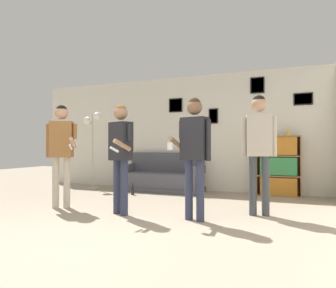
{
  "coord_description": "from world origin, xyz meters",
  "views": [
    {
      "loc": [
        2.03,
        -2.51,
        1.01
      ],
      "look_at": [
        0.21,
        2.15,
        1.06
      ],
      "focal_mm": 32.0,
      "sensor_mm": 36.0,
      "label": 1
    }
  ],
  "objects_px": {
    "bookshelf": "(278,166)",
    "floor_lamp": "(93,128)",
    "drinking_cup": "(288,133)",
    "couch": "(162,178)",
    "person_spectator_near_bookshelf": "(259,141)",
    "bottle_on_floor": "(133,190)",
    "person_player_foreground_center": "(121,147)",
    "person_watcher_holding_cup": "(194,145)",
    "person_player_foreground_left": "(61,144)"
  },
  "relations": [
    {
      "from": "floor_lamp",
      "to": "bottle_on_floor",
      "type": "height_order",
      "value": "floor_lamp"
    },
    {
      "from": "couch",
      "to": "person_player_foreground_center",
      "type": "relative_size",
      "value": 1.15
    },
    {
      "from": "person_player_foreground_left",
      "to": "drinking_cup",
      "type": "height_order",
      "value": "person_player_foreground_left"
    },
    {
      "from": "floor_lamp",
      "to": "person_watcher_holding_cup",
      "type": "height_order",
      "value": "floor_lamp"
    },
    {
      "from": "person_player_foreground_left",
      "to": "person_spectator_near_bookshelf",
      "type": "relative_size",
      "value": 0.96
    },
    {
      "from": "bookshelf",
      "to": "floor_lamp",
      "type": "bearing_deg",
      "value": -172.98
    },
    {
      "from": "floor_lamp",
      "to": "person_spectator_near_bookshelf",
      "type": "bearing_deg",
      "value": -20.41
    },
    {
      "from": "person_watcher_holding_cup",
      "to": "person_spectator_near_bookshelf",
      "type": "xyz_separation_m",
      "value": [
        0.81,
        0.64,
        0.06
      ]
    },
    {
      "from": "person_spectator_near_bookshelf",
      "to": "bottle_on_floor",
      "type": "bearing_deg",
      "value": 158.74
    },
    {
      "from": "person_watcher_holding_cup",
      "to": "bottle_on_floor",
      "type": "relative_size",
      "value": 6.8
    },
    {
      "from": "floor_lamp",
      "to": "person_spectator_near_bookshelf",
      "type": "xyz_separation_m",
      "value": [
        3.99,
        -1.48,
        -0.36
      ]
    },
    {
      "from": "person_player_foreground_left",
      "to": "bottle_on_floor",
      "type": "distance_m",
      "value": 1.97
    },
    {
      "from": "person_spectator_near_bookshelf",
      "to": "bottle_on_floor",
      "type": "distance_m",
      "value": 3.02
    },
    {
      "from": "person_player_foreground_left",
      "to": "bookshelf",
      "type": "bearing_deg",
      "value": 38.21
    },
    {
      "from": "bookshelf",
      "to": "person_player_foreground_center",
      "type": "bearing_deg",
      "value": -129.05
    },
    {
      "from": "bookshelf",
      "to": "person_player_foreground_center",
      "type": "xyz_separation_m",
      "value": [
        -2.18,
        -2.68,
        0.39
      ]
    },
    {
      "from": "couch",
      "to": "person_player_foreground_center",
      "type": "distance_m",
      "value": 2.61
    },
    {
      "from": "floor_lamp",
      "to": "person_player_foreground_center",
      "type": "distance_m",
      "value": 3.01
    },
    {
      "from": "person_player_foreground_left",
      "to": "person_player_foreground_center",
      "type": "height_order",
      "value": "person_player_foreground_left"
    },
    {
      "from": "person_spectator_near_bookshelf",
      "to": "drinking_cup",
      "type": "height_order",
      "value": "person_spectator_near_bookshelf"
    },
    {
      "from": "drinking_cup",
      "to": "couch",
      "type": "bearing_deg",
      "value": -175.85
    },
    {
      "from": "couch",
      "to": "person_player_foreground_left",
      "type": "bearing_deg",
      "value": -108.5
    },
    {
      "from": "bookshelf",
      "to": "person_watcher_holding_cup",
      "type": "xyz_separation_m",
      "value": [
        -1.04,
        -2.64,
        0.42
      ]
    },
    {
      "from": "couch",
      "to": "bookshelf",
      "type": "relative_size",
      "value": 1.52
    },
    {
      "from": "bookshelf",
      "to": "floor_lamp",
      "type": "xyz_separation_m",
      "value": [
        -4.22,
        -0.52,
        0.85
      ]
    },
    {
      "from": "couch",
      "to": "drinking_cup",
      "type": "height_order",
      "value": "drinking_cup"
    },
    {
      "from": "couch",
      "to": "bottle_on_floor",
      "type": "distance_m",
      "value": 0.88
    },
    {
      "from": "person_player_foreground_center",
      "to": "person_spectator_near_bookshelf",
      "type": "height_order",
      "value": "person_spectator_near_bookshelf"
    },
    {
      "from": "floor_lamp",
      "to": "person_player_foreground_center",
      "type": "xyz_separation_m",
      "value": [
        2.04,
        -2.16,
        -0.46
      ]
    },
    {
      "from": "person_player_foreground_center",
      "to": "person_watcher_holding_cup",
      "type": "xyz_separation_m",
      "value": [
        1.14,
        0.05,
        0.03
      ]
    },
    {
      "from": "bookshelf",
      "to": "person_watcher_holding_cup",
      "type": "distance_m",
      "value": 2.87
    },
    {
      "from": "person_player_foreground_center",
      "to": "bottle_on_floor",
      "type": "bearing_deg",
      "value": 112.36
    },
    {
      "from": "floor_lamp",
      "to": "drinking_cup",
      "type": "relative_size",
      "value": 17.33
    },
    {
      "from": "person_player_foreground_left",
      "to": "person_watcher_holding_cup",
      "type": "relative_size",
      "value": 1.01
    },
    {
      "from": "bookshelf",
      "to": "floor_lamp",
      "type": "height_order",
      "value": "floor_lamp"
    },
    {
      "from": "person_player_foreground_center",
      "to": "person_spectator_near_bookshelf",
      "type": "xyz_separation_m",
      "value": [
        1.95,
        0.68,
        0.1
      ]
    },
    {
      "from": "bookshelf",
      "to": "person_player_foreground_center",
      "type": "height_order",
      "value": "person_player_foreground_center"
    },
    {
      "from": "couch",
      "to": "person_player_foreground_center",
      "type": "xyz_separation_m",
      "value": [
        0.35,
        -2.49,
        0.72
      ]
    },
    {
      "from": "floor_lamp",
      "to": "bottle_on_floor",
      "type": "relative_size",
      "value": 7.47
    },
    {
      "from": "person_watcher_holding_cup",
      "to": "drinking_cup",
      "type": "bearing_deg",
      "value": 65.01
    },
    {
      "from": "person_player_foreground_left",
      "to": "person_player_foreground_center",
      "type": "distance_m",
      "value": 1.16
    },
    {
      "from": "couch",
      "to": "floor_lamp",
      "type": "distance_m",
      "value": 2.09
    },
    {
      "from": "person_spectator_near_bookshelf",
      "to": "drinking_cup",
      "type": "bearing_deg",
      "value": 78.12
    },
    {
      "from": "person_player_foreground_left",
      "to": "drinking_cup",
      "type": "xyz_separation_m",
      "value": [
        3.53,
        2.63,
        0.24
      ]
    },
    {
      "from": "bookshelf",
      "to": "drinking_cup",
      "type": "relative_size",
      "value": 11.61
    },
    {
      "from": "person_spectator_near_bookshelf",
      "to": "drinking_cup",
      "type": "distance_m",
      "value": 2.06
    },
    {
      "from": "couch",
      "to": "drinking_cup",
      "type": "relative_size",
      "value": 17.66
    },
    {
      "from": "drinking_cup",
      "to": "bottle_on_floor",
      "type": "bearing_deg",
      "value": -162.44
    },
    {
      "from": "bookshelf",
      "to": "bottle_on_floor",
      "type": "bearing_deg",
      "value": -161.37
    },
    {
      "from": "person_player_foreground_left",
      "to": "drinking_cup",
      "type": "distance_m",
      "value": 4.4
    }
  ]
}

